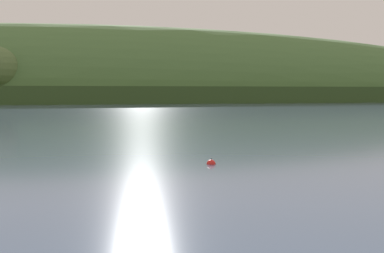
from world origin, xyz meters
TOP-DOWN VIEW (x-y plane):
  - far_shoreline_hill at (42.01, 210.81)m, footprint 518.80×125.82m
  - mooring_buoy_foreground at (3.21, 25.93)m, footprint 0.49×0.49m

SIDE VIEW (x-z plane):
  - mooring_buoy_foreground at x=3.21m, z-range -0.29..0.29m
  - far_shoreline_hill at x=42.01m, z-range -29.26..29.80m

